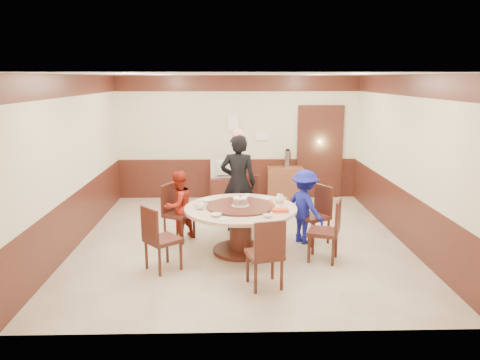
{
  "coord_description": "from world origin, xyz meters",
  "views": [
    {
      "loc": [
        -0.22,
        -7.67,
        2.75
      ],
      "look_at": [
        -0.02,
        -0.17,
        1.1
      ],
      "focal_mm": 35.0,
      "sensor_mm": 36.0,
      "label": 1
    }
  ],
  "objects_px": {
    "birthday_cake": "(240,201)",
    "television": "(229,168)",
    "banquet_table": "(241,220)",
    "thermos": "(288,159)",
    "shrimp_platter": "(280,211)",
    "person_red": "(178,206)",
    "person_blue": "(305,207)",
    "person_standing": "(238,183)",
    "tv_stand": "(229,189)",
    "side_cabinet": "(285,183)"
  },
  "relations": [
    {
      "from": "person_standing",
      "to": "person_red",
      "type": "bearing_deg",
      "value": 30.61
    },
    {
      "from": "birthday_cake",
      "to": "shrimp_platter",
      "type": "height_order",
      "value": "birthday_cake"
    },
    {
      "from": "shrimp_platter",
      "to": "thermos",
      "type": "relative_size",
      "value": 0.79
    },
    {
      "from": "side_cabinet",
      "to": "thermos",
      "type": "height_order",
      "value": "thermos"
    },
    {
      "from": "banquet_table",
      "to": "person_blue",
      "type": "distance_m",
      "value": 1.18
    },
    {
      "from": "banquet_table",
      "to": "shrimp_platter",
      "type": "relative_size",
      "value": 5.92
    },
    {
      "from": "person_blue",
      "to": "side_cabinet",
      "type": "distance_m",
      "value": 2.93
    },
    {
      "from": "person_red",
      "to": "side_cabinet",
      "type": "xyz_separation_m",
      "value": [
        2.15,
        2.72,
        -0.23
      ]
    },
    {
      "from": "person_red",
      "to": "birthday_cake",
      "type": "height_order",
      "value": "person_red"
    },
    {
      "from": "tv_stand",
      "to": "shrimp_platter",
      "type": "bearing_deg",
      "value": -78.05
    },
    {
      "from": "birthday_cake",
      "to": "thermos",
      "type": "height_order",
      "value": "thermos"
    },
    {
      "from": "banquet_table",
      "to": "person_standing",
      "type": "height_order",
      "value": "person_standing"
    },
    {
      "from": "person_red",
      "to": "television",
      "type": "xyz_separation_m",
      "value": [
        0.87,
        2.69,
        0.13
      ]
    },
    {
      "from": "person_blue",
      "to": "birthday_cake",
      "type": "relative_size",
      "value": 4.5
    },
    {
      "from": "banquet_table",
      "to": "shrimp_platter",
      "type": "xyz_separation_m",
      "value": [
        0.59,
        -0.34,
        0.24
      ]
    },
    {
      "from": "banquet_table",
      "to": "person_blue",
      "type": "relative_size",
      "value": 1.42
    },
    {
      "from": "person_standing",
      "to": "person_blue",
      "type": "xyz_separation_m",
      "value": [
        1.1,
        -0.68,
        -0.26
      ]
    },
    {
      "from": "shrimp_platter",
      "to": "television",
      "type": "relative_size",
      "value": 0.37
    },
    {
      "from": "banquet_table",
      "to": "shrimp_platter",
      "type": "bearing_deg",
      "value": -29.95
    },
    {
      "from": "person_blue",
      "to": "tv_stand",
      "type": "bearing_deg",
      "value": -9.69
    },
    {
      "from": "person_blue",
      "to": "birthday_cake",
      "type": "height_order",
      "value": "person_blue"
    },
    {
      "from": "thermos",
      "to": "birthday_cake",
      "type": "bearing_deg",
      "value": -109.2
    },
    {
      "from": "person_standing",
      "to": "person_red",
      "type": "relative_size",
      "value": 1.47
    },
    {
      "from": "person_red",
      "to": "thermos",
      "type": "relative_size",
      "value": 3.18
    },
    {
      "from": "person_standing",
      "to": "person_blue",
      "type": "relative_size",
      "value": 1.41
    },
    {
      "from": "person_red",
      "to": "television",
      "type": "bearing_deg",
      "value": -156.81
    },
    {
      "from": "person_standing",
      "to": "side_cabinet",
      "type": "relative_size",
      "value": 2.22
    },
    {
      "from": "banquet_table",
      "to": "person_blue",
      "type": "bearing_deg",
      "value": 21.62
    },
    {
      "from": "banquet_table",
      "to": "television",
      "type": "xyz_separation_m",
      "value": [
        -0.18,
        3.32,
        0.2
      ]
    },
    {
      "from": "shrimp_platter",
      "to": "television",
      "type": "height_order",
      "value": "television"
    },
    {
      "from": "person_standing",
      "to": "shrimp_platter",
      "type": "xyz_separation_m",
      "value": [
        0.61,
        -1.46,
        -0.11
      ]
    },
    {
      "from": "person_red",
      "to": "birthday_cake",
      "type": "distance_m",
      "value": 1.25
    },
    {
      "from": "birthday_cake",
      "to": "television",
      "type": "distance_m",
      "value": 3.33
    },
    {
      "from": "person_red",
      "to": "person_blue",
      "type": "height_order",
      "value": "person_blue"
    },
    {
      "from": "shrimp_platter",
      "to": "thermos",
      "type": "xyz_separation_m",
      "value": [
        0.57,
        3.69,
        0.16
      ]
    },
    {
      "from": "person_blue",
      "to": "birthday_cake",
      "type": "distance_m",
      "value": 1.2
    },
    {
      "from": "person_red",
      "to": "side_cabinet",
      "type": "relative_size",
      "value": 1.51
    },
    {
      "from": "banquet_table",
      "to": "person_standing",
      "type": "distance_m",
      "value": 1.17
    },
    {
      "from": "person_standing",
      "to": "person_blue",
      "type": "height_order",
      "value": "person_standing"
    },
    {
      "from": "person_blue",
      "to": "tv_stand",
      "type": "relative_size",
      "value": 1.48
    },
    {
      "from": "person_standing",
      "to": "thermos",
      "type": "xyz_separation_m",
      "value": [
        1.18,
        2.23,
        0.05
      ]
    },
    {
      "from": "banquet_table",
      "to": "thermos",
      "type": "bearing_deg",
      "value": 70.87
    },
    {
      "from": "thermos",
      "to": "side_cabinet",
      "type": "bearing_deg",
      "value": 180.0
    },
    {
      "from": "shrimp_platter",
      "to": "side_cabinet",
      "type": "bearing_deg",
      "value": 82.06
    },
    {
      "from": "tv_stand",
      "to": "banquet_table",
      "type": "bearing_deg",
      "value": -86.84
    },
    {
      "from": "person_standing",
      "to": "shrimp_platter",
      "type": "distance_m",
      "value": 1.58
    },
    {
      "from": "person_standing",
      "to": "tv_stand",
      "type": "xyz_separation_m",
      "value": [
        -0.17,
        2.2,
        -0.64
      ]
    },
    {
      "from": "tv_stand",
      "to": "person_red",
      "type": "bearing_deg",
      "value": -107.88
    },
    {
      "from": "tv_stand",
      "to": "side_cabinet",
      "type": "distance_m",
      "value": 1.29
    },
    {
      "from": "person_blue",
      "to": "side_cabinet",
      "type": "relative_size",
      "value": 1.57
    }
  ]
}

